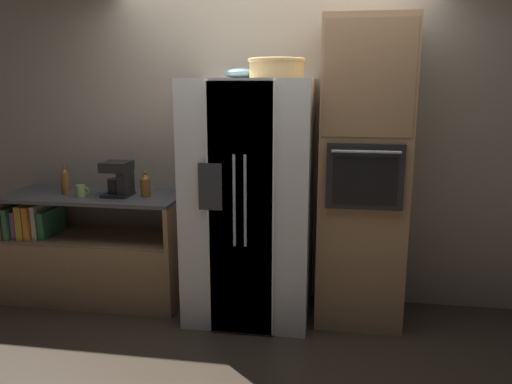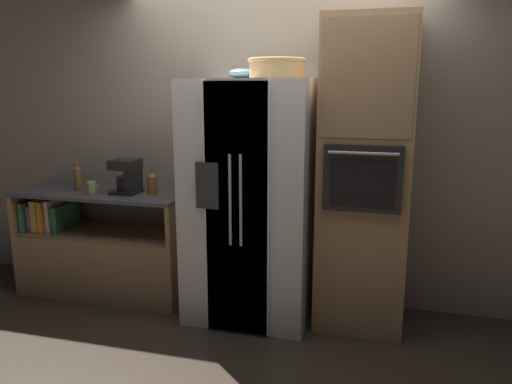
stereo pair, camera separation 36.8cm
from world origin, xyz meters
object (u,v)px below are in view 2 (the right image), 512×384
Objects in this scene: mug at (92,187)px; coffee_maker at (128,175)px; fruit_bowl at (245,73)px; refrigerator at (251,201)px; bottle_tall at (152,183)px; wall_oven at (365,177)px; wicker_basket at (277,67)px; bottle_short at (78,177)px.

mug is 0.39× the size of coffee_maker.
coffee_maker is (-1.00, -0.04, -0.81)m from fruit_bowl.
refrigerator reaches higher than coffee_maker.
fruit_bowl is 1.60m from mug.
mug is (-0.52, -0.08, -0.05)m from bottle_tall.
fruit_bowl is at bearing 178.97° from wall_oven.
wicker_basket is 1.47× the size of fruit_bowl.
bottle_tall is at bearing 174.81° from refrigerator.
wall_oven is 2.22m from mug.
fruit_bowl is 1.11× the size of bottle_short.
wall_oven reaches higher than fruit_bowl.
wicker_basket is 1.44× the size of coffee_maker.
wall_oven is 5.54× the size of wicker_basket.
bottle_short reaches higher than bottle_tall.
wicker_basket reaches higher than coffee_maker.
bottle_short is 0.20m from mug.
bottle_tall is at bearing 8.67° from mug.
fruit_bowl is (-0.28, 0.16, -0.03)m from wicker_basket.
bottle_tall reaches higher than mug.
mug is (0.18, -0.07, -0.06)m from bottle_short.
refrigerator is at bearing -3.21° from coffee_maker.
coffee_maker reaches higher than bottle_tall.
fruit_bowl is (-0.91, 0.02, 0.74)m from wall_oven.
wicker_basket reaches higher than mug.
refrigerator is 0.81× the size of wall_oven.
wall_oven is 20.28× the size of mug.
fruit_bowl is 1.17m from bottle_tall.
coffee_maker is (-0.21, -0.02, 0.05)m from bottle_tall.
refrigerator is at bearing -2.61° from bottle_short.
coffee_maker is at bearing -174.88° from bottle_tall.
wicker_basket reaches higher than bottle_tall.
fruit_bowl is 1.35× the size of bottle_tall.
coffee_maker is at bearing -177.90° from fruit_bowl.
wall_oven is 2.39m from bottle_short.
mug is at bearing -175.77° from fruit_bowl.
wicker_basket reaches higher than bottle_short.
wall_oven reaches higher than refrigerator.
fruit_bowl is 2.50× the size of mug.
fruit_bowl is at bearing 149.64° from wicker_basket.
mug is at bearing 177.63° from wicker_basket.
bottle_tall is 0.69m from bottle_short.
mug is at bearing -22.05° from bottle_short.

